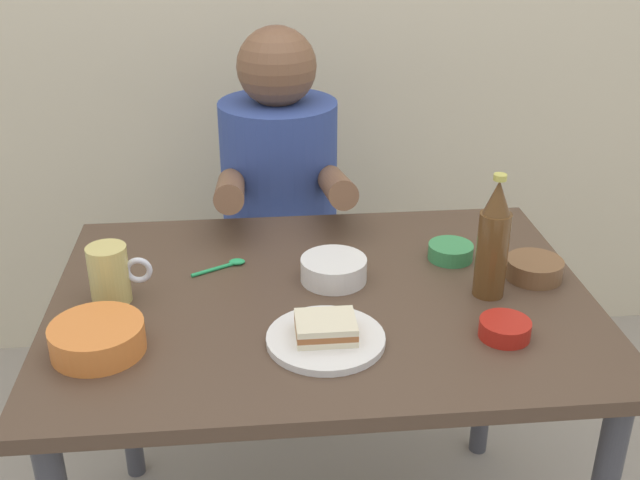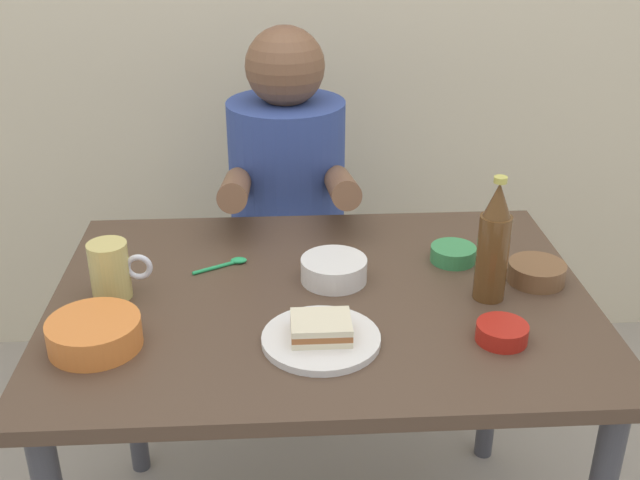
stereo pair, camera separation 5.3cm
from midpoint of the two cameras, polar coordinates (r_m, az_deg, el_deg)
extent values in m
cube|color=#4C3828|center=(1.58, 1.07, -4.54)|extent=(1.10, 0.80, 0.03)
cylinder|color=#3F3F44|center=(2.10, -13.35, -8.85)|extent=(0.05, 0.05, 0.71)
cylinder|color=#3F3F44|center=(2.15, 13.54, -7.97)|extent=(0.05, 0.05, 0.71)
cylinder|color=#4C4C51|center=(2.39, -1.56, -7.72)|extent=(0.08, 0.08, 0.41)
cylinder|color=#2D2D33|center=(2.27, -1.63, -2.99)|extent=(0.34, 0.34, 0.04)
cylinder|color=#33478C|center=(2.15, -1.72, 3.55)|extent=(0.32, 0.32, 0.52)
sphere|color=brown|center=(2.05, -1.86, 12.77)|extent=(0.21, 0.21, 0.21)
cylinder|color=brown|center=(1.88, -5.50, 3.79)|extent=(0.07, 0.31, 0.14)
cylinder|color=brown|center=(1.89, 2.42, 3.98)|extent=(0.07, 0.31, 0.14)
cylinder|color=silver|center=(1.42, 1.16, -7.38)|extent=(0.22, 0.22, 0.01)
cube|color=beige|center=(1.42, 1.17, -6.94)|extent=(0.11, 0.09, 0.01)
cube|color=#9E592D|center=(1.41, 1.17, -6.53)|extent=(0.11, 0.09, 0.01)
cube|color=beige|center=(1.40, 1.17, -6.12)|extent=(0.11, 0.09, 0.01)
cylinder|color=#D1BC66|center=(1.59, -14.42, -2.21)|extent=(0.08, 0.08, 0.12)
torus|color=silver|center=(1.58, -12.38, -1.98)|extent=(0.06, 0.01, 0.06)
cylinder|color=#593819|center=(1.57, 13.61, -1.29)|extent=(0.06, 0.06, 0.18)
cone|color=#593819|center=(1.52, 14.10, 2.92)|extent=(0.05, 0.05, 0.07)
cylinder|color=#BFB74C|center=(1.50, 14.26, 4.36)|extent=(0.03, 0.03, 0.01)
cylinder|color=#388C4C|center=(1.73, 10.73, -1.03)|extent=(0.10, 0.10, 0.03)
cylinder|color=#5B643A|center=(1.73, 10.75, -0.80)|extent=(0.08, 0.08, 0.02)
cylinder|color=orange|center=(1.45, -15.39, -6.72)|extent=(0.17, 0.17, 0.05)
cylinder|color=#B25B2D|center=(1.45, -15.45, -6.31)|extent=(0.14, 0.14, 0.02)
cylinder|color=#B21E14|center=(1.47, 14.38, -6.68)|extent=(0.10, 0.10, 0.03)
cylinder|color=maroon|center=(1.46, 14.41, -6.44)|extent=(0.08, 0.08, 0.02)
cylinder|color=silver|center=(1.62, 1.98, -2.23)|extent=(0.14, 0.14, 0.05)
cylinder|color=tan|center=(1.61, 1.99, -1.89)|extent=(0.11, 0.11, 0.02)
cylinder|color=brown|center=(1.69, 16.66, -2.33)|extent=(0.12, 0.12, 0.04)
cylinder|color=brown|center=(1.68, 16.70, -2.05)|extent=(0.10, 0.10, 0.02)
cylinder|color=#26A559|center=(1.68, -6.83, -2.03)|extent=(0.10, 0.06, 0.01)
ellipsoid|color=#26A559|center=(1.70, -5.17, -1.52)|extent=(0.04, 0.02, 0.01)
camera|label=1|loc=(0.03, -89.03, 0.47)|focal=43.09mm
camera|label=2|loc=(0.03, 90.97, -0.47)|focal=43.09mm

